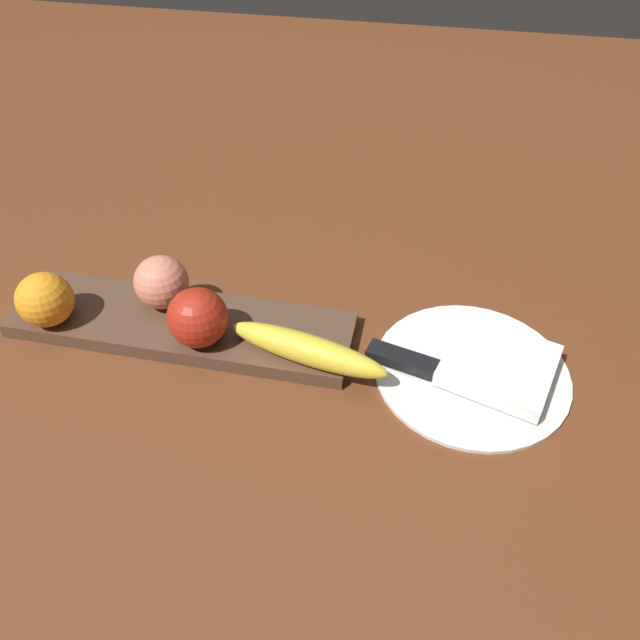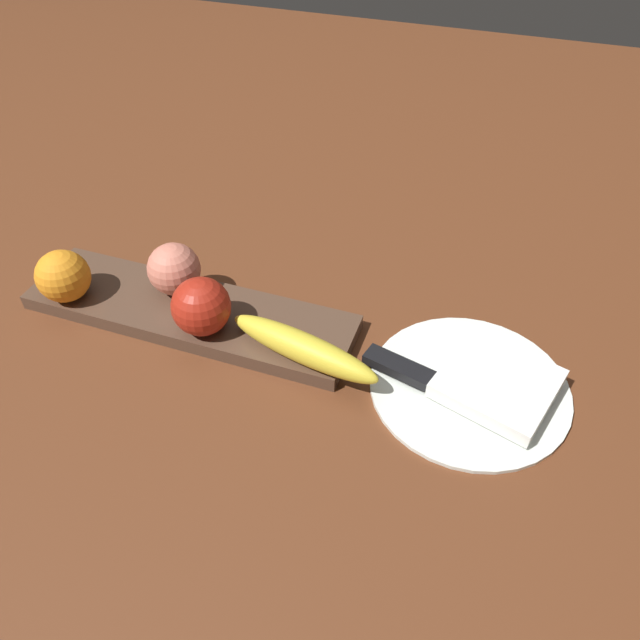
% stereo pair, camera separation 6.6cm
% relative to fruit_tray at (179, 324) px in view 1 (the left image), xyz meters
% --- Properties ---
extents(ground_plane, '(2.40, 2.40, 0.00)m').
position_rel_fruit_tray_xyz_m(ground_plane, '(0.00, 0.02, -0.01)').
color(ground_plane, '#5D3019').
extents(fruit_tray, '(0.41, 0.11, 0.02)m').
position_rel_fruit_tray_xyz_m(fruit_tray, '(0.00, 0.00, 0.00)').
color(fruit_tray, '#51392A').
rests_on(fruit_tray, ground_plane).
extents(apple, '(0.07, 0.07, 0.07)m').
position_rel_fruit_tray_xyz_m(apple, '(0.04, -0.03, 0.04)').
color(apple, '#A72315').
rests_on(apple, fruit_tray).
extents(banana, '(0.19, 0.07, 0.03)m').
position_rel_fruit_tray_xyz_m(banana, '(0.17, -0.04, 0.03)').
color(banana, gold).
rests_on(banana, fruit_tray).
extents(orange_near_apple, '(0.06, 0.06, 0.06)m').
position_rel_fruit_tray_xyz_m(orange_near_apple, '(-0.14, -0.03, 0.04)').
color(orange_near_apple, orange).
rests_on(orange_near_apple, fruit_tray).
extents(peach, '(0.07, 0.07, 0.07)m').
position_rel_fruit_tray_xyz_m(peach, '(-0.02, 0.02, 0.04)').
color(peach, '#D57963').
rests_on(peach, fruit_tray).
extents(dinner_plate, '(0.22, 0.22, 0.01)m').
position_rel_fruit_tray_xyz_m(dinner_plate, '(0.35, -0.00, -0.00)').
color(dinner_plate, white).
rests_on(dinner_plate, ground_plane).
extents(folded_napkin, '(0.14, 0.14, 0.02)m').
position_rel_fruit_tray_xyz_m(folded_napkin, '(0.38, 0.00, 0.01)').
color(folded_napkin, white).
rests_on(folded_napkin, dinner_plate).
extents(knife, '(0.18, 0.06, 0.01)m').
position_rel_fruit_tray_xyz_m(knife, '(0.29, -0.01, 0.01)').
color(knife, silver).
rests_on(knife, dinner_plate).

